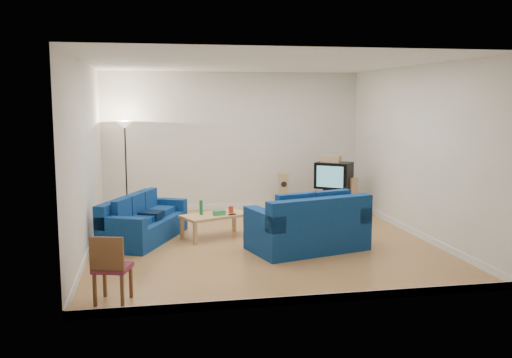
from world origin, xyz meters
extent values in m
cube|color=brown|center=(0.00, 0.00, 0.00)|extent=(6.00, 6.50, 0.01)
cube|color=white|center=(0.00, 0.00, 3.20)|extent=(6.00, 6.50, 0.01)
cube|color=white|center=(0.00, 3.25, 1.60)|extent=(6.00, 0.01, 3.20)
cube|color=white|center=(0.00, -3.25, 1.60)|extent=(6.00, 0.01, 3.20)
cube|color=white|center=(-3.00, 0.00, 1.60)|extent=(0.01, 6.50, 3.20)
cube|color=white|center=(3.00, 0.00, 1.60)|extent=(0.01, 6.50, 3.20)
cube|color=white|center=(0.00, 3.24, 0.06)|extent=(6.00, 0.02, 0.12)
cube|color=white|center=(0.00, -3.24, 0.06)|extent=(6.00, 0.02, 0.12)
cube|color=white|center=(-2.99, 0.00, 0.06)|extent=(0.02, 6.50, 0.12)
cube|color=white|center=(2.99, 0.00, 0.06)|extent=(0.02, 6.50, 0.12)
cube|color=#012053|center=(-2.07, 0.51, 0.20)|extent=(1.68, 2.25, 0.39)
cube|color=#012053|center=(-2.38, 0.65, 0.60)|extent=(1.06, 1.96, 0.40)
cube|color=#012053|center=(-1.68, 1.35, 0.51)|extent=(0.90, 0.56, 0.23)
cube|color=#012053|center=(-2.46, -0.34, 0.51)|extent=(0.90, 0.56, 0.23)
cube|color=black|center=(-1.94, 0.45, 0.49)|extent=(0.50, 0.50, 0.11)
cube|color=#012053|center=(0.69, -0.68, 0.24)|extent=(2.15, 1.55, 0.48)
cube|color=#012053|center=(0.80, -1.07, 0.72)|extent=(1.93, 0.75, 0.49)
cube|color=#012053|center=(-0.12, -0.90, 0.61)|extent=(0.53, 1.11, 0.27)
cube|color=#012053|center=(1.50, -0.45, 0.61)|extent=(0.53, 1.11, 0.27)
cube|color=black|center=(0.65, -0.51, 0.59)|extent=(0.56, 0.56, 0.14)
cube|color=tan|center=(-0.76, 0.46, 0.42)|extent=(1.38, 1.05, 0.05)
cube|color=tan|center=(-1.18, 0.00, 0.20)|extent=(0.08, 0.08, 0.40)
cube|color=tan|center=(-1.38, 0.48, 0.20)|extent=(0.08, 0.08, 0.40)
cube|color=tan|center=(-0.14, 0.45, 0.20)|extent=(0.08, 0.08, 0.40)
cube|color=tan|center=(-0.34, 0.92, 0.20)|extent=(0.08, 0.08, 0.40)
cylinder|color=#197233|center=(-1.03, 0.46, 0.58)|extent=(0.07, 0.07, 0.27)
cube|color=green|center=(-0.70, 0.36, 0.49)|extent=(0.24, 0.16, 0.09)
cylinder|color=red|center=(-0.46, 0.52, 0.51)|extent=(0.10, 0.10, 0.13)
cube|color=black|center=(-0.46, 0.34, 0.46)|extent=(0.15, 0.10, 0.02)
cube|color=black|center=(2.05, 2.06, 0.25)|extent=(0.94, 0.74, 0.51)
cube|color=black|center=(2.10, 2.03, 0.56)|extent=(0.59, 0.56, 0.11)
cube|color=black|center=(2.08, 2.06, 0.90)|extent=(0.93, 0.88, 0.58)
cube|color=teal|center=(1.91, 1.83, 0.90)|extent=(0.49, 0.37, 0.46)
cube|color=tan|center=(2.01, 2.06, 1.27)|extent=(0.44, 0.42, 0.15)
cube|color=tan|center=(1.08, 2.70, 0.44)|extent=(0.24, 0.29, 0.89)
cylinder|color=black|center=(1.06, 2.57, 0.65)|extent=(0.13, 0.04, 0.13)
cube|color=tan|center=(2.45, 1.96, 0.42)|extent=(0.32, 0.30, 0.85)
cylinder|color=black|center=(2.34, 1.88, 0.62)|extent=(0.08, 0.11, 0.12)
cylinder|color=black|center=(-2.45, 2.70, 0.02)|extent=(0.27, 0.27, 0.03)
cylinder|color=black|center=(-2.45, 2.70, 1.01)|extent=(0.03, 0.03, 1.97)
cone|color=white|center=(-2.45, 2.70, 2.03)|extent=(0.36, 0.36, 0.16)
cube|color=brown|center=(-2.67, -2.82, 0.22)|extent=(0.05, 0.05, 0.43)
cube|color=brown|center=(-2.57, -2.48, 0.22)|extent=(0.05, 0.05, 0.43)
cube|color=brown|center=(-2.33, -2.92, 0.22)|extent=(0.05, 0.05, 0.43)
cube|color=brown|center=(-2.23, -2.58, 0.22)|extent=(0.05, 0.05, 0.43)
cube|color=maroon|center=(-2.45, -2.70, 0.45)|extent=(0.53, 0.53, 0.06)
cube|color=brown|center=(-2.50, -2.89, 0.68)|extent=(0.42, 0.16, 0.43)
camera|label=1|loc=(-1.97, -9.94, 2.58)|focal=40.00mm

